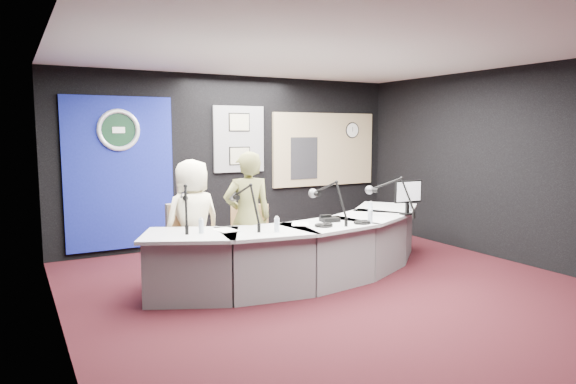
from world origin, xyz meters
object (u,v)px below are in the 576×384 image
broadcast_desk (308,249)px  person_man (193,221)px  armchair_left (193,245)px  armchair_right (248,241)px  person_woman (248,218)px

broadcast_desk → person_man: 1.50m
armchair_left → armchair_right: (0.59, -0.36, 0.06)m
broadcast_desk → person_man: (-1.34, 0.55, 0.40)m
person_woman → broadcast_desk: bearing=176.5°
armchair_left → armchair_right: armchair_right is taller
armchair_right → person_man: (-0.59, 0.36, 0.25)m
armchair_left → person_woman: size_ratio=0.56×
person_woman → person_man: bearing=-20.9°
armchair_left → armchair_right: 0.69m
broadcast_desk → armchair_right: size_ratio=4.31×
armchair_left → broadcast_desk: bearing=-23.6°
armchair_left → person_man: bearing=0.0°
armchair_right → person_woman: 0.30m
person_woman → armchair_right: bearing=-0.0°
person_man → person_woman: (0.59, -0.36, 0.05)m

